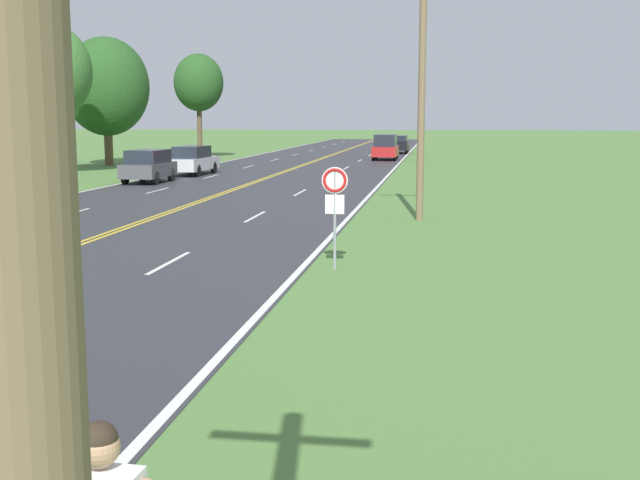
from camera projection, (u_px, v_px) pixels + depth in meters
name	position (u px, v px, depth m)	size (l,w,h in m)	color
traffic_sign	(335.00, 193.00, 18.24)	(0.60, 0.10, 2.36)	gray
utility_pole_midground	(422.00, 92.00, 26.57)	(1.80, 0.24, 8.29)	brown
tree_left_verge	(199.00, 83.00, 66.13)	(4.08, 4.08, 8.58)	brown
tree_behind_sign	(50.00, 72.00, 47.72)	(4.92, 4.92, 8.96)	brown
tree_mid_treeline	(106.00, 87.00, 56.43)	(6.00, 6.00, 9.00)	brown
car_dark_grey_hatchback_approaching	(148.00, 165.00, 42.26)	(1.89, 3.85, 1.74)	black
car_silver_sedan_mid_near	(193.00, 160.00, 47.97)	(1.97, 4.79, 1.73)	black
car_red_van_mid_far	(385.00, 147.00, 64.19)	(1.89, 4.37, 2.03)	black
car_black_suv_receding	(398.00, 144.00, 75.52)	(1.82, 4.40, 1.68)	black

